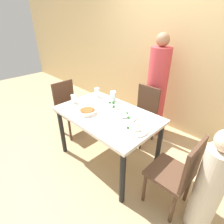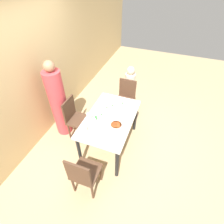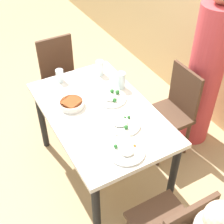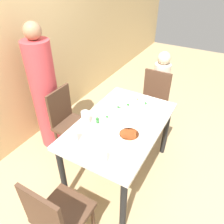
{
  "view_description": "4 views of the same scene",
  "coord_description": "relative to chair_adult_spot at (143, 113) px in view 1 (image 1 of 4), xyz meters",
  "views": [
    {
      "loc": [
        1.39,
        -1.3,
        1.82
      ],
      "look_at": [
        0.04,
        0.05,
        0.77
      ],
      "focal_mm": 28.0,
      "sensor_mm": 36.0,
      "label": 1
    },
    {
      "loc": [
        -2.06,
        -0.81,
        2.88
      ],
      "look_at": [
        -0.05,
        -0.06,
        0.95
      ],
      "focal_mm": 28.0,
      "sensor_mm": 36.0,
      "label": 2
    },
    {
      "loc": [
        1.71,
        -0.84,
        2.38
      ],
      "look_at": [
        0.08,
        0.06,
        0.78
      ],
      "focal_mm": 50.0,
      "sensor_mm": 36.0,
      "label": 3
    },
    {
      "loc": [
        -1.58,
        -0.8,
        2.15
      ],
      "look_at": [
        -0.06,
        0.07,
        0.91
      ],
      "focal_mm": 35.0,
      "sensor_mm": 36.0,
      "label": 4
    }
  ],
  "objects": [
    {
      "name": "chair_empty_left",
      "position": [
        -1.02,
        -0.7,
        0.0
      ],
      "size": [
        0.4,
        0.4,
        0.89
      ],
      "rotation": [
        0.0,
        0.0,
        1.57
      ],
      "color": "#4C3323",
      "rests_on": "ground_plane"
    },
    {
      "name": "spoon_steel",
      "position": [
        -0.47,
        -0.74,
        0.28
      ],
      "size": [
        0.18,
        0.08,
        0.01
      ],
      "color": "silver",
      "rests_on": "dining_table"
    },
    {
      "name": "dining_table",
      "position": [
        -0.03,
        -0.74,
        0.18
      ],
      "size": [
        1.29,
        0.81,
        0.76
      ],
      "color": "silver",
      "rests_on": "ground_plane"
    },
    {
      "name": "chair_child_spot",
      "position": [
        0.95,
        -0.75,
        0.0
      ],
      "size": [
        0.4,
        0.4,
        0.89
      ],
      "rotation": [
        0.0,
        0.0,
        -1.57
      ],
      "color": "#4C3323",
      "rests_on": "ground_plane"
    },
    {
      "name": "person_child",
      "position": [
        1.24,
        -0.75,
        0.04
      ],
      "size": [
        0.23,
        0.23,
        1.11
      ],
      "color": "beige",
      "rests_on": "ground_plane"
    },
    {
      "name": "fork_steel",
      "position": [
        0.18,
        -0.97,
        0.28
      ],
      "size": [
        0.17,
        0.09,
        0.01
      ],
      "color": "silver",
      "rests_on": "dining_table"
    },
    {
      "name": "plate_rice_child",
      "position": [
        0.21,
        -0.67,
        0.29
      ],
      "size": [
        0.25,
        0.25,
        0.05
      ],
      "color": "white",
      "rests_on": "dining_table"
    },
    {
      "name": "person_adult",
      "position": [
        -0.0,
        0.33,
        0.27
      ],
      "size": [
        0.32,
        0.32,
        1.63
      ],
      "color": "#C63D42",
      "rests_on": "ground_plane"
    },
    {
      "name": "glass_water_short",
      "position": [
        -0.57,
        -0.86,
        0.33
      ],
      "size": [
        0.07,
        0.07,
        0.12
      ],
      "color": "silver",
      "rests_on": "dining_table"
    },
    {
      "name": "plate_rice_adult",
      "position": [
        -0.11,
        -0.59,
        0.29
      ],
      "size": [
        0.25,
        0.25,
        0.06
      ],
      "color": "white",
      "rests_on": "dining_table"
    },
    {
      "name": "wall_back",
      "position": [
        -0.03,
        0.7,
        0.87
      ],
      "size": [
        10.0,
        0.06,
        2.7
      ],
      "color": "tan",
      "rests_on": "ground_plane"
    },
    {
      "name": "ground_plane",
      "position": [
        -0.03,
        -0.74,
        -0.48
      ],
      "size": [
        10.0,
        10.0,
        0.0
      ],
      "primitive_type": "plane",
      "color": "tan"
    },
    {
      "name": "glass_water_tall",
      "position": [
        -0.22,
        -0.44,
        0.35
      ],
      "size": [
        0.08,
        0.08,
        0.15
      ],
      "color": "silver",
      "rests_on": "dining_table"
    },
    {
      "name": "chair_adult_spot",
      "position": [
        0.0,
        0.0,
        0.0
      ],
      "size": [
        0.4,
        0.4,
        0.89
      ],
      "color": "#4C3323",
      "rests_on": "ground_plane"
    },
    {
      "name": "glass_water_center",
      "position": [
        -0.5,
        -0.5,
        0.35
      ],
      "size": [
        0.07,
        0.07,
        0.14
      ],
      "color": "silver",
      "rests_on": "dining_table"
    },
    {
      "name": "bowl_curry",
      "position": [
        -0.2,
        -0.92,
        0.3
      ],
      "size": [
        0.21,
        0.21,
        0.05
      ],
      "color": "silver",
      "rests_on": "dining_table"
    },
    {
      "name": "plate_noodles",
      "position": [
        0.46,
        -0.79,
        0.29
      ],
      "size": [
        0.26,
        0.26,
        0.05
      ],
      "color": "white",
      "rests_on": "dining_table"
    }
  ]
}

